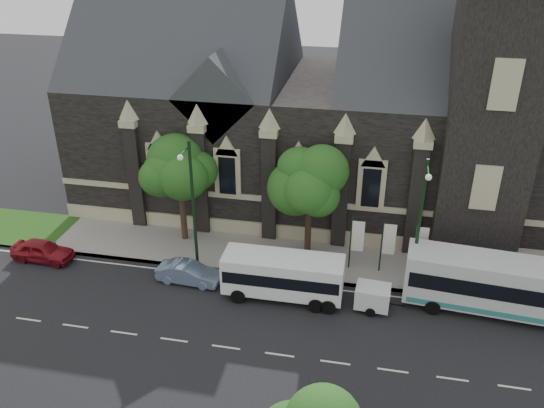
% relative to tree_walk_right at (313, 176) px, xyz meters
% --- Properties ---
extents(ground, '(160.00, 160.00, 0.00)m').
position_rel_tree_walk_right_xyz_m(ground, '(-3.21, -10.71, -5.82)').
color(ground, black).
rests_on(ground, ground).
extents(sidewalk, '(80.00, 5.00, 0.15)m').
position_rel_tree_walk_right_xyz_m(sidewalk, '(-3.21, -1.21, -5.74)').
color(sidewalk, gray).
rests_on(sidewalk, ground).
extents(museum, '(40.00, 17.70, 29.90)m').
position_rel_tree_walk_right_xyz_m(museum, '(1.90, 8.07, 2.35)').
color(museum, black).
rests_on(museum, ground).
extents(tree_walk_right, '(4.08, 4.08, 7.80)m').
position_rel_tree_walk_right_xyz_m(tree_walk_right, '(0.00, 0.00, 0.00)').
color(tree_walk_right, black).
rests_on(tree_walk_right, ground).
extents(tree_walk_left, '(3.91, 3.91, 7.64)m').
position_rel_tree_walk_right_xyz_m(tree_walk_left, '(-9.01, -0.01, -0.08)').
color(tree_walk_left, black).
rests_on(tree_walk_left, ground).
extents(street_lamp_near, '(0.36, 1.88, 9.00)m').
position_rel_tree_walk_right_xyz_m(street_lamp_near, '(6.79, -3.62, -0.71)').
color(street_lamp_near, black).
rests_on(street_lamp_near, ground).
extents(street_lamp_mid, '(0.36, 1.88, 9.00)m').
position_rel_tree_walk_right_xyz_m(street_lamp_mid, '(-7.21, -3.62, -0.71)').
color(street_lamp_mid, black).
rests_on(street_lamp_mid, ground).
extents(banner_flag_left, '(0.90, 0.10, 4.00)m').
position_rel_tree_walk_right_xyz_m(banner_flag_left, '(3.08, -1.71, -3.43)').
color(banner_flag_left, black).
rests_on(banner_flag_left, ground).
extents(banner_flag_center, '(0.90, 0.10, 4.00)m').
position_rel_tree_walk_right_xyz_m(banner_flag_center, '(5.08, -1.71, -3.43)').
color(banner_flag_center, black).
rests_on(banner_flag_center, ground).
extents(banner_flag_right, '(0.90, 0.10, 4.00)m').
position_rel_tree_walk_right_xyz_m(banner_flag_right, '(7.08, -1.71, -3.43)').
color(banner_flag_right, black).
rests_on(banner_flag_right, ground).
extents(tour_coach, '(12.27, 3.65, 3.53)m').
position_rel_tree_walk_right_xyz_m(tour_coach, '(12.35, -4.60, -3.90)').
color(tour_coach, silver).
rests_on(tour_coach, ground).
extents(shuttle_bus, '(7.35, 2.62, 2.83)m').
position_rel_tree_walk_right_xyz_m(shuttle_bus, '(-0.97, -5.53, -4.18)').
color(shuttle_bus, white).
rests_on(shuttle_bus, ground).
extents(box_trailer, '(2.97, 1.75, 1.56)m').
position_rel_tree_walk_right_xyz_m(box_trailer, '(4.48, -5.68, -4.93)').
color(box_trailer, silver).
rests_on(box_trailer, ground).
extents(sedan, '(4.18, 1.68, 1.35)m').
position_rel_tree_walk_right_xyz_m(sedan, '(-7.21, -5.19, -5.14)').
color(sedan, '#7D90B4').
rests_on(sedan, ground).
extents(car_far_red, '(4.34, 1.87, 1.46)m').
position_rel_tree_walk_right_xyz_m(car_far_red, '(-17.84, -4.68, -5.09)').
color(car_far_red, maroon).
rests_on(car_far_red, ground).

